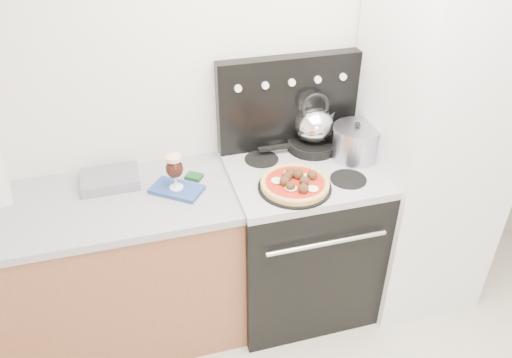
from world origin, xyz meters
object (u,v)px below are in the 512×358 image
object	(u,v)px
pizza_pan	(295,187)
tea_kettle	(314,122)
base_cabinet	(97,277)
stock_pot	(355,143)
oven_mitt	(177,189)
beer_glass	(175,172)
fridge	(429,148)
pizza	(295,182)
stove_body	(299,241)
skillet	(312,145)

from	to	relation	value
pizza_pan	tea_kettle	xyz separation A→B (m)	(0.22, 0.33, 0.16)
base_cabinet	pizza_pan	size ratio (longest dim) A/B	4.07
base_cabinet	stock_pot	bearing A→B (deg)	0.49
oven_mitt	tea_kettle	world-z (taller)	tea_kettle
beer_glass	oven_mitt	bearing A→B (deg)	0.00
fridge	tea_kettle	size ratio (longest dim) A/B	8.19
base_cabinet	pizza_pan	xyz separation A→B (m)	(1.00, -0.17, 0.50)
beer_glass	pizza	size ratio (longest dim) A/B	0.55
stove_body	fridge	world-z (taller)	fridge
fridge	skillet	world-z (taller)	fridge
base_cabinet	skillet	size ratio (longest dim) A/B	5.37
fridge	beer_glass	distance (m)	1.35
stock_pot	tea_kettle	bearing A→B (deg)	140.24
fridge	stock_pot	world-z (taller)	fridge
oven_mitt	skillet	world-z (taller)	skillet
skillet	beer_glass	bearing A→B (deg)	-166.96
pizza_pan	skillet	size ratio (longest dim) A/B	1.32
beer_glass	skillet	distance (m)	0.79
pizza	pizza_pan	bearing A→B (deg)	180.00
skillet	tea_kettle	bearing A→B (deg)	0.00
stove_body	pizza	size ratio (longest dim) A/B	2.67
stove_body	oven_mitt	world-z (taller)	oven_mitt
tea_kettle	stock_pot	xyz separation A→B (m)	(0.18, -0.15, -0.08)
fridge	stock_pot	xyz separation A→B (m)	(-0.40, 0.06, 0.06)
base_cabinet	tea_kettle	size ratio (longest dim) A/B	6.25
fridge	oven_mitt	bearing A→B (deg)	178.64
oven_mitt	tea_kettle	bearing A→B (deg)	13.04
stove_body	beer_glass	distance (m)	0.86
fridge	stove_body	bearing A→B (deg)	177.95
oven_mitt	skillet	xyz separation A→B (m)	(0.77, 0.18, 0.03)
skillet	stove_body	bearing A→B (deg)	-122.56
tea_kettle	stove_body	bearing A→B (deg)	-111.61
beer_glass	pizza	xyz separation A→B (m)	(0.55, -0.16, -0.06)
stock_pot	base_cabinet	bearing A→B (deg)	-179.51
fridge	pizza	distance (m)	0.81
beer_glass	pizza_pan	distance (m)	0.58
base_cabinet	pizza	bearing A→B (deg)	-9.83
fridge	pizza_pan	world-z (taller)	fridge
pizza	tea_kettle	distance (m)	0.42
stove_body	tea_kettle	size ratio (longest dim) A/B	3.79
stove_body	pizza	xyz separation A→B (m)	(-0.10, -0.15, 0.51)
skillet	stock_pot	world-z (taller)	stock_pot
beer_glass	tea_kettle	distance (m)	0.79
stove_body	tea_kettle	xyz separation A→B (m)	(0.12, 0.18, 0.64)
pizza	beer_glass	bearing A→B (deg)	164.12
stove_body	skillet	distance (m)	0.55
base_cabinet	pizza_pan	world-z (taller)	pizza_pan
fridge	beer_glass	world-z (taller)	fridge
base_cabinet	beer_glass	size ratio (longest dim) A/B	8.04
base_cabinet	stove_body	distance (m)	1.11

